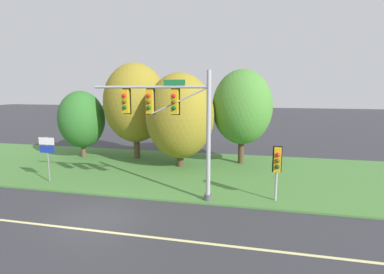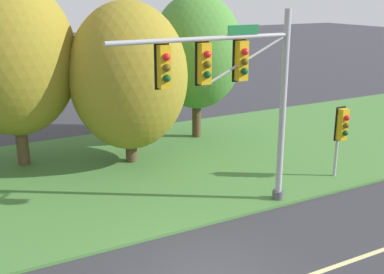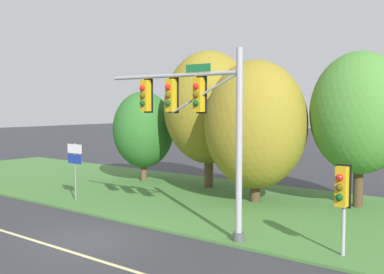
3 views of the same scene
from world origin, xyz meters
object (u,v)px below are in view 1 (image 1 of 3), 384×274
object	(u,v)px
traffic_signal_mast	(171,115)
tree_nearest_road	(82,119)
tree_mid_verge	(242,107)
tree_left_of_mast	(136,103)
route_sign_post	(47,151)
tree_behind_signpost	(180,116)
pedestrian_signal_near_kerb	(277,163)

from	to	relation	value
traffic_signal_mast	tree_nearest_road	bearing A→B (deg)	143.21
tree_mid_verge	tree_nearest_road	bearing A→B (deg)	-176.75
tree_left_of_mast	tree_mid_verge	distance (m)	8.46
route_sign_post	tree_left_of_mast	bearing A→B (deg)	69.25
tree_nearest_road	tree_mid_verge	world-z (taller)	tree_mid_verge
traffic_signal_mast	tree_behind_signpost	bearing A→B (deg)	100.85
tree_behind_signpost	pedestrian_signal_near_kerb	bearing A→B (deg)	-41.02
traffic_signal_mast	tree_behind_signpost	size ratio (longest dim) A/B	0.97
tree_left_of_mast	pedestrian_signal_near_kerb	bearing A→B (deg)	-35.06
tree_left_of_mast	tree_behind_signpost	distance (m)	4.63
route_sign_post	tree_nearest_road	world-z (taller)	tree_nearest_road
traffic_signal_mast	pedestrian_signal_near_kerb	world-z (taller)	traffic_signal_mast
tree_mid_verge	route_sign_post	bearing A→B (deg)	-147.00
route_sign_post	tree_nearest_road	xyz separation A→B (m)	(-1.79, 6.52, 1.20)
pedestrian_signal_near_kerb	tree_behind_signpost	distance (m)	8.77
pedestrian_signal_near_kerb	tree_left_of_mast	bearing A→B (deg)	144.94
pedestrian_signal_near_kerb	tree_nearest_road	bearing A→B (deg)	155.75
pedestrian_signal_near_kerb	tree_left_of_mast	world-z (taller)	tree_left_of_mast
tree_nearest_road	tree_left_of_mast	xyz separation A→B (m)	(4.50, 0.65, 1.36)
pedestrian_signal_near_kerb	tree_mid_verge	bearing A→B (deg)	106.31
pedestrian_signal_near_kerb	tree_behind_signpost	size ratio (longest dim) A/B	0.42
tree_left_of_mast	tree_mid_verge	bearing A→B (deg)	0.57
pedestrian_signal_near_kerb	tree_mid_verge	xyz separation A→B (m)	(-2.22, 7.57, 2.24)
tree_behind_signpost	tree_mid_verge	world-z (taller)	tree_mid_verge
route_sign_post	traffic_signal_mast	bearing A→B (deg)	-6.08
pedestrian_signal_near_kerb	tree_mid_verge	distance (m)	8.20
tree_left_of_mast	tree_behind_signpost	bearing A→B (deg)	-23.77
pedestrian_signal_near_kerb	tree_mid_verge	world-z (taller)	tree_mid_verge
traffic_signal_mast	tree_left_of_mast	distance (m)	9.66
traffic_signal_mast	tree_nearest_road	distance (m)	12.38
route_sign_post	tree_left_of_mast	distance (m)	8.08
tree_left_of_mast	tree_behind_signpost	world-z (taller)	tree_left_of_mast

